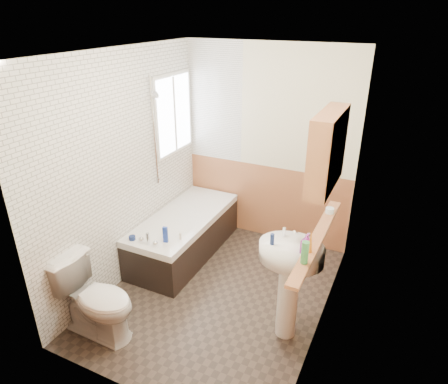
{
  "coord_description": "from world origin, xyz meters",
  "views": [
    {
      "loc": [
        1.58,
        -3.13,
        2.83
      ],
      "look_at": [
        0.0,
        0.15,
        1.15
      ],
      "focal_mm": 32.0,
      "sensor_mm": 36.0,
      "label": 1
    }
  ],
  "objects": [
    {
      "name": "tile_return_back",
      "position": [
        -0.73,
        1.39,
        1.75
      ],
      "size": [
        0.75,
        0.01,
        1.5
      ],
      "primitive_type": "cube",
      "color": "white",
      "rests_on": "wall_back"
    },
    {
      "name": "wainscot_right",
      "position": [
        1.09,
        0.0,
        0.5
      ],
      "size": [
        0.01,
        2.8,
        1.0
      ],
      "primitive_type": "cube",
      "color": "#B37149",
      "rests_on": "wall_right"
    },
    {
      "name": "ceiling",
      "position": [
        0.0,
        0.0,
        2.5
      ],
      "size": [
        2.8,
        2.8,
        0.0
      ],
      "primitive_type": "plane",
      "rotation": [
        3.14,
        0.0,
        0.0
      ],
      "color": "white",
      "rests_on": "ground"
    },
    {
      "name": "blue_gel",
      "position": [
        -0.59,
        -0.07,
        0.62
      ],
      "size": [
        0.06,
        0.04,
        0.18
      ],
      "primitive_type": "cube",
      "rotation": [
        0.0,
        0.0,
        0.22
      ],
      "color": "#19339E",
      "rests_on": "bathtub"
    },
    {
      "name": "black_jar",
      "position": [
        1.04,
        0.24,
        1.13
      ],
      "size": [
        0.09,
        0.09,
        0.05
      ],
      "primitive_type": "cylinder",
      "rotation": [
        0.0,
        0.0,
        -0.23
      ],
      "color": "silver",
      "rests_on": "pine_shelf"
    },
    {
      "name": "floor",
      "position": [
        0.0,
        0.0,
        0.0
      ],
      "size": [
        2.8,
        2.8,
        0.0
      ],
      "primitive_type": "plane",
      "color": "#2F2621",
      "rests_on": "ground"
    },
    {
      "name": "medicine_cabinet",
      "position": [
        1.01,
        -0.07,
        1.81
      ],
      "size": [
        0.17,
        0.69,
        0.62
      ],
      "color": "#B37149",
      "rests_on": "wall_right"
    },
    {
      "name": "cream_jar",
      "position": [
        -0.95,
        -0.19,
        0.55
      ],
      "size": [
        0.07,
        0.07,
        0.04
      ],
      "primitive_type": "cylinder",
      "rotation": [
        0.0,
        0.0,
        0.03
      ],
      "color": "navy",
      "rests_on": "bathtub"
    },
    {
      "name": "tile_cladding_left",
      "position": [
        -1.09,
        0.0,
        1.25
      ],
      "size": [
        0.01,
        2.8,
        2.5
      ],
      "primitive_type": "cube",
      "color": "white",
      "rests_on": "wall_left"
    },
    {
      "name": "wainscot_front",
      "position": [
        0.0,
        -1.39,
        0.5
      ],
      "size": [
        2.2,
        0.01,
        1.0
      ],
      "primitive_type": "cube",
      "color": "#B37149",
      "rests_on": "wall_front"
    },
    {
      "name": "wall_front",
      "position": [
        0.0,
        -1.41,
        1.25
      ],
      "size": [
        2.2,
        0.02,
        2.5
      ],
      "primitive_type": "cube",
      "color": "beige",
      "rests_on": "ground"
    },
    {
      "name": "bathtub",
      "position": [
        -0.73,
        0.53,
        0.28
      ],
      "size": [
        0.7,
        1.66,
        0.67
      ],
      "color": "black",
      "rests_on": "floor"
    },
    {
      "name": "soap_bottle",
      "position": [
        0.98,
        -0.32,
        1.03
      ],
      "size": [
        0.13,
        0.2,
        0.08
      ],
      "primitive_type": "imported",
      "rotation": [
        0.0,
        0.0,
        -0.26
      ],
      "color": "purple",
      "rests_on": "sink"
    },
    {
      "name": "toilet",
      "position": [
        -0.76,
        -1.0,
        0.39
      ],
      "size": [
        0.8,
        0.46,
        0.77
      ],
      "primitive_type": "imported",
      "rotation": [
        0.0,
        0.0,
        1.55
      ],
      "color": "white",
      "rests_on": "floor"
    },
    {
      "name": "wall_left",
      "position": [
        -1.11,
        0.0,
        1.25
      ],
      "size": [
        0.02,
        2.8,
        2.5
      ],
      "primitive_type": "cube",
      "color": "beige",
      "rests_on": "ground"
    },
    {
      "name": "green_bottle",
      "position": [
        1.04,
        -0.48,
        1.2
      ],
      "size": [
        0.04,
        0.04,
        0.2
      ],
      "primitive_type": "cone",
      "rotation": [
        0.0,
        0.0,
        0.06
      ],
      "color": "orange",
      "rests_on": "pine_shelf"
    },
    {
      "name": "wainscot_back",
      "position": [
        0.0,
        1.39,
        0.5
      ],
      "size": [
        2.2,
        0.01,
        1.0
      ],
      "primitive_type": "cube",
      "color": "#B37149",
      "rests_on": "wall_back"
    },
    {
      "name": "shower_riser",
      "position": [
        -1.04,
        0.49,
        1.65
      ],
      "size": [
        0.11,
        0.08,
        1.26
      ],
      "color": "silver",
      "rests_on": "wall_left"
    },
    {
      "name": "foam_can",
      "position": [
        1.04,
        -0.64,
        1.2
      ],
      "size": [
        0.07,
        0.07,
        0.18
      ],
      "primitive_type": "cylinder",
      "rotation": [
        0.0,
        0.0,
        -0.24
      ],
      "color": "#388447",
      "rests_on": "pine_shelf"
    },
    {
      "name": "sink",
      "position": [
        0.84,
        -0.25,
        0.7
      ],
      "size": [
        0.58,
        0.46,
        1.11
      ],
      "rotation": [
        0.0,
        0.0,
        -0.12
      ],
      "color": "white",
      "rests_on": "floor"
    },
    {
      "name": "clear_bottle",
      "position": [
        0.68,
        -0.31,
        1.03
      ],
      "size": [
        0.04,
        0.04,
        0.1
      ],
      "primitive_type": "cylinder",
      "rotation": [
        0.0,
        0.0,
        -0.22
      ],
      "color": "navy",
      "rests_on": "sink"
    },
    {
      "name": "wall_back",
      "position": [
        0.0,
        1.41,
        1.25
      ],
      "size": [
        2.2,
        0.02,
        2.5
      ],
      "primitive_type": "cube",
      "color": "beige",
      "rests_on": "ground"
    },
    {
      "name": "pine_shelf",
      "position": [
        1.04,
        -0.23,
        1.09
      ],
      "size": [
        0.1,
        1.46,
        0.03
      ],
      "primitive_type": "cube",
      "color": "#B37149",
      "rests_on": "wall_right"
    },
    {
      "name": "orange_bottle",
      "position": [
        -0.48,
        0.05,
        0.57
      ],
      "size": [
        0.03,
        0.03,
        0.08
      ],
      "primitive_type": "cylinder",
      "rotation": [
        0.0,
        0.0,
        -0.05
      ],
      "color": "silver",
      "rests_on": "bathtub"
    },
    {
      "name": "window",
      "position": [
        -1.06,
        0.95,
        1.65
      ],
      "size": [
        0.03,
        0.79,
        0.99
      ],
      "color": "white",
      "rests_on": "wall_left"
    },
    {
      "name": "wall_right",
      "position": [
        1.11,
        0.0,
        1.25
      ],
      "size": [
        0.02,
        2.8,
        2.5
      ],
      "primitive_type": "cube",
      "color": "beige",
      "rests_on": "ground"
    }
  ]
}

